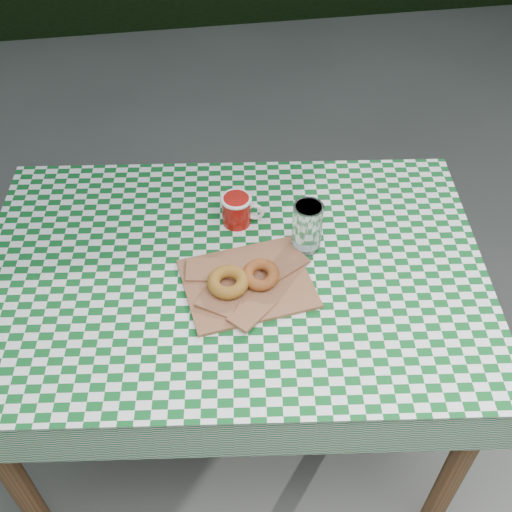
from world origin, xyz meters
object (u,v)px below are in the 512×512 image
Objects in this scene: coffee_mug at (237,210)px; drinking_glass at (307,227)px; table at (236,356)px; paper_bag at (248,283)px.

drinking_glass is at bearing -19.67° from coffee_mug.
table is 8.23× the size of coffee_mug.
paper_bag is at bearing -75.19° from coffee_mug.
table is 9.12× the size of drinking_glass.
coffee_mug is (0.00, 0.23, 0.03)m from paper_bag.
table is at bearing -165.24° from drinking_glass.
coffee_mug is at bearing 144.76° from drinking_glass.
drinking_glass reaches higher than paper_bag.
coffee_mug is 1.11× the size of drinking_glass.
paper_bag is at bearing -146.81° from drinking_glass.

